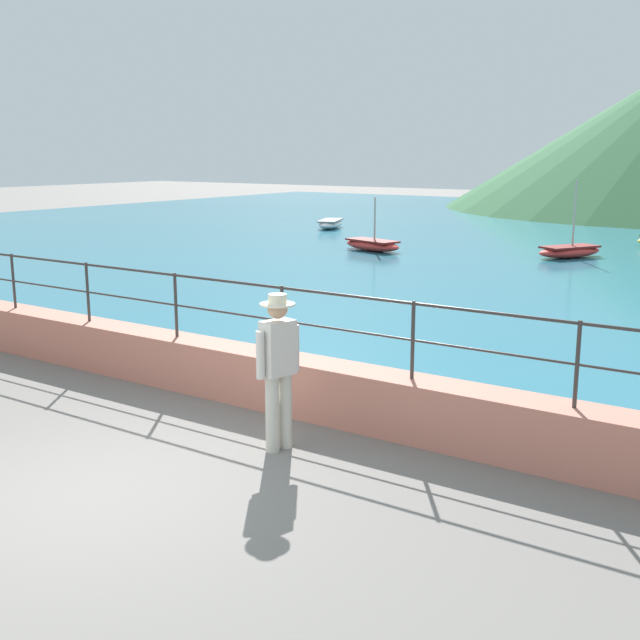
# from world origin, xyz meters

# --- Properties ---
(ground_plane) EXTENTS (120.00, 120.00, 0.00)m
(ground_plane) POSITION_xyz_m (0.00, 0.00, 0.00)
(ground_plane) COLOR slate
(promenade_wall) EXTENTS (20.00, 0.56, 0.70)m
(promenade_wall) POSITION_xyz_m (0.00, 3.20, 0.35)
(promenade_wall) COLOR tan
(promenade_wall) RESTS_ON ground
(railing) EXTENTS (18.44, 0.04, 0.90)m
(railing) POSITION_xyz_m (0.00, 3.20, 1.32)
(railing) COLOR #383330
(railing) RESTS_ON promenade_wall
(person_walking) EXTENTS (0.38, 0.55, 1.75)m
(person_walking) POSITION_xyz_m (0.82, 2.04, 0.98)
(person_walking) COLOR beige
(person_walking) RESTS_ON ground
(boat_0) EXTENTS (1.67, 2.47, 0.36)m
(boat_0) POSITION_xyz_m (-12.52, 23.29, 0.26)
(boat_0) COLOR white
(boat_0) RESTS_ON lake_water
(boat_1) EXTENTS (2.46, 1.52, 1.74)m
(boat_1) POSITION_xyz_m (-7.13, 17.62, 0.26)
(boat_1) COLOR red
(boat_1) RESTS_ON lake_water
(boat_4) EXTENTS (1.90, 2.45, 2.35)m
(boat_4) POSITION_xyz_m (-1.26, 19.54, 0.27)
(boat_4) COLOR red
(boat_4) RESTS_ON lake_water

